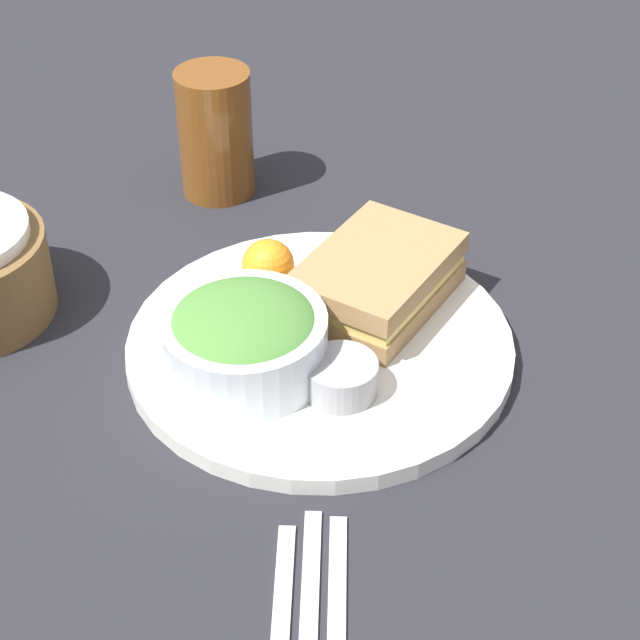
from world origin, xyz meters
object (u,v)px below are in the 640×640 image
(dressing_cup, at_px, (341,377))
(drink_glass, at_px, (215,133))
(sandwich, at_px, (377,279))
(knife, at_px, (309,627))
(spoon, at_px, (281,626))
(fork, at_px, (337,628))
(plate, at_px, (320,346))
(salad_bowl, at_px, (244,337))

(dressing_cup, height_order, drink_glass, drink_glass)
(sandwich, height_order, drink_glass, drink_glass)
(knife, bearing_deg, spoon, -90.00)
(fork, bearing_deg, plate, -176.29)
(dressing_cup, distance_m, fork, 0.21)
(knife, bearing_deg, drink_glass, -168.27)
(plate, distance_m, knife, 0.28)
(sandwich, distance_m, dressing_cup, 0.12)
(spoon, bearing_deg, sandwich, 168.69)
(drink_glass, height_order, fork, drink_glass)
(sandwich, relative_size, drink_glass, 1.15)
(drink_glass, bearing_deg, knife, -139.94)
(dressing_cup, relative_size, spoon, 0.35)
(plate, xyz_separation_m, fork, (-0.24, -0.15, -0.01))
(salad_bowl, bearing_deg, knife, -137.74)
(plate, distance_m, sandwich, 0.08)
(salad_bowl, xyz_separation_m, dressing_cup, (0.01, -0.08, -0.02))
(salad_bowl, height_order, drink_glass, drink_glass)
(plate, relative_size, spoon, 1.93)
(knife, height_order, spoon, same)
(sandwich, height_order, salad_bowl, salad_bowl)
(plate, relative_size, salad_bowl, 2.44)
(spoon, bearing_deg, fork, 90.00)
(drink_glass, distance_m, spoon, 0.55)
(drink_glass, bearing_deg, dressing_cup, -130.01)
(dressing_cup, height_order, knife, dressing_cup)
(salad_bowl, height_order, fork, salad_bowl)
(fork, distance_m, knife, 0.02)
(dressing_cup, bearing_deg, knife, -156.56)
(salad_bowl, distance_m, knife, 0.25)
(fork, xyz_separation_m, knife, (-0.01, 0.02, 0.00))
(salad_bowl, distance_m, fork, 0.26)
(sandwich, height_order, spoon, sandwich)
(salad_bowl, relative_size, drink_glass, 1.02)
(drink_glass, height_order, spoon, drink_glass)
(plate, bearing_deg, spoon, -155.38)
(sandwich, bearing_deg, knife, -159.95)
(sandwich, xyz_separation_m, fork, (-0.30, -0.13, -0.04))
(knife, bearing_deg, fork, 90.00)
(fork, bearing_deg, spoon, -90.00)
(sandwich, bearing_deg, drink_glass, 65.43)
(sandwich, xyz_separation_m, drink_glass, (0.11, 0.24, 0.03))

